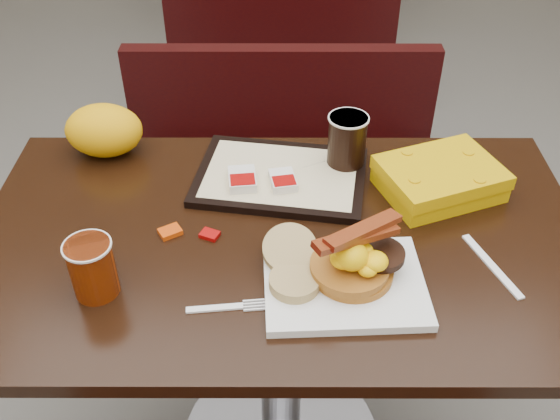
{
  "coord_description": "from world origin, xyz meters",
  "views": [
    {
      "loc": [
        -0.0,
        -0.93,
        1.57
      ],
      "look_at": [
        -0.0,
        0.02,
        0.8
      ],
      "focal_mm": 40.63,
      "sensor_mm": 36.0,
      "label": 1
    }
  ],
  "objects_px": {
    "tray": "(281,177)",
    "paper_bag": "(104,130)",
    "fork": "(215,308)",
    "hashbrown_sleeve_right": "(283,180)",
    "bench_near_n": "(281,181)",
    "table_near": "(281,355)",
    "coffee_cup_far": "(347,140)",
    "clamshell": "(440,179)",
    "hashbrown_sleeve_left": "(242,179)",
    "coffee_cup_near": "(93,269)",
    "platter": "(344,284)",
    "bench_far_s": "(281,28)",
    "knife": "(492,266)",
    "pancake_stack": "(352,268)"
  },
  "relations": [
    {
      "from": "tray",
      "to": "paper_bag",
      "type": "xyz_separation_m",
      "value": [
        -0.4,
        0.11,
        0.05
      ]
    },
    {
      "from": "fork",
      "to": "hashbrown_sleeve_right",
      "type": "relative_size",
      "value": 1.95
    },
    {
      "from": "bench_near_n",
      "to": "fork",
      "type": "relative_size",
      "value": 7.33
    },
    {
      "from": "bench_near_n",
      "to": "hashbrown_sleeve_right",
      "type": "bearing_deg",
      "value": -89.66
    },
    {
      "from": "table_near",
      "to": "coffee_cup_far",
      "type": "bearing_deg",
      "value": 57.9
    },
    {
      "from": "tray",
      "to": "clamshell",
      "type": "distance_m",
      "value": 0.34
    },
    {
      "from": "tray",
      "to": "hashbrown_sleeve_left",
      "type": "height_order",
      "value": "hashbrown_sleeve_left"
    },
    {
      "from": "bench_near_n",
      "to": "coffee_cup_far",
      "type": "height_order",
      "value": "coffee_cup_far"
    },
    {
      "from": "coffee_cup_near",
      "to": "table_near",
      "type": "bearing_deg",
      "value": 24.68
    },
    {
      "from": "coffee_cup_near",
      "to": "tray",
      "type": "height_order",
      "value": "coffee_cup_near"
    },
    {
      "from": "table_near",
      "to": "paper_bag",
      "type": "xyz_separation_m",
      "value": [
        -0.4,
        0.29,
        0.43
      ]
    },
    {
      "from": "fork",
      "to": "platter",
      "type": "bearing_deg",
      "value": 6.78
    },
    {
      "from": "platter",
      "to": "paper_bag",
      "type": "height_order",
      "value": "paper_bag"
    },
    {
      "from": "tray",
      "to": "platter",
      "type": "bearing_deg",
      "value": -61.55
    },
    {
      "from": "table_near",
      "to": "fork",
      "type": "height_order",
      "value": "fork"
    },
    {
      "from": "bench_far_s",
      "to": "fork",
      "type": "bearing_deg",
      "value": -93.13
    },
    {
      "from": "tray",
      "to": "paper_bag",
      "type": "bearing_deg",
      "value": 174.06
    },
    {
      "from": "fork",
      "to": "tray",
      "type": "bearing_deg",
      "value": 67.01
    },
    {
      "from": "fork",
      "to": "clamshell",
      "type": "height_order",
      "value": "clamshell"
    },
    {
      "from": "tray",
      "to": "coffee_cup_far",
      "type": "relative_size",
      "value": 3.19
    },
    {
      "from": "bench_near_n",
      "to": "tray",
      "type": "relative_size",
      "value": 2.77
    },
    {
      "from": "bench_far_s",
      "to": "clamshell",
      "type": "bearing_deg",
      "value": -79.28
    },
    {
      "from": "hashbrown_sleeve_right",
      "to": "bench_near_n",
      "type": "bearing_deg",
      "value": 79.53
    },
    {
      "from": "knife",
      "to": "tray",
      "type": "distance_m",
      "value": 0.47
    },
    {
      "from": "hashbrown_sleeve_right",
      "to": "pancake_stack",
      "type": "bearing_deg",
      "value": -76.12
    },
    {
      "from": "paper_bag",
      "to": "table_near",
      "type": "bearing_deg",
      "value": -35.71
    },
    {
      "from": "knife",
      "to": "paper_bag",
      "type": "relative_size",
      "value": 1.02
    },
    {
      "from": "platter",
      "to": "hashbrown_sleeve_left",
      "type": "relative_size",
      "value": 3.67
    },
    {
      "from": "tray",
      "to": "hashbrown_sleeve_right",
      "type": "distance_m",
      "value": 0.04
    },
    {
      "from": "coffee_cup_near",
      "to": "fork",
      "type": "bearing_deg",
      "value": -11.55
    },
    {
      "from": "knife",
      "to": "tray",
      "type": "bearing_deg",
      "value": -144.58
    },
    {
      "from": "table_near",
      "to": "tray",
      "type": "height_order",
      "value": "tray"
    },
    {
      "from": "coffee_cup_near",
      "to": "hashbrown_sleeve_left",
      "type": "distance_m",
      "value": 0.38
    },
    {
      "from": "bench_far_s",
      "to": "knife",
      "type": "xyz_separation_m",
      "value": [
        0.39,
        -1.99,
        0.39
      ]
    },
    {
      "from": "table_near",
      "to": "paper_bag",
      "type": "bearing_deg",
      "value": 144.29
    },
    {
      "from": "bench_far_s",
      "to": "clamshell",
      "type": "xyz_separation_m",
      "value": [
        0.33,
        -1.76,
        0.42
      ]
    },
    {
      "from": "hashbrown_sleeve_right",
      "to": "coffee_cup_far",
      "type": "height_order",
      "value": "coffee_cup_far"
    },
    {
      "from": "coffee_cup_near",
      "to": "coffee_cup_far",
      "type": "height_order",
      "value": "coffee_cup_far"
    },
    {
      "from": "bench_far_s",
      "to": "coffee_cup_far",
      "type": "relative_size",
      "value": 8.84
    },
    {
      "from": "bench_near_n",
      "to": "platter",
      "type": "xyz_separation_m",
      "value": [
        0.11,
        -0.84,
        0.4
      ]
    },
    {
      "from": "platter",
      "to": "knife",
      "type": "distance_m",
      "value": 0.28
    },
    {
      "from": "pancake_stack",
      "to": "fork",
      "type": "bearing_deg",
      "value": -164.12
    },
    {
      "from": "bench_far_s",
      "to": "knife",
      "type": "distance_m",
      "value": 2.06
    },
    {
      "from": "hashbrown_sleeve_right",
      "to": "paper_bag",
      "type": "distance_m",
      "value": 0.43
    },
    {
      "from": "hashbrown_sleeve_right",
      "to": "coffee_cup_far",
      "type": "relative_size",
      "value": 0.62
    },
    {
      "from": "platter",
      "to": "bench_near_n",
      "type": "bearing_deg",
      "value": 94.86
    },
    {
      "from": "knife",
      "to": "hashbrown_sleeve_right",
      "type": "bearing_deg",
      "value": -141.05
    },
    {
      "from": "table_near",
      "to": "clamshell",
      "type": "height_order",
      "value": "clamshell"
    },
    {
      "from": "coffee_cup_near",
      "to": "bench_far_s",
      "type": "bearing_deg",
      "value": 81.0
    },
    {
      "from": "coffee_cup_near",
      "to": "hashbrown_sleeve_left",
      "type": "xyz_separation_m",
      "value": [
        0.24,
        0.3,
        -0.03
      ]
    }
  ]
}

